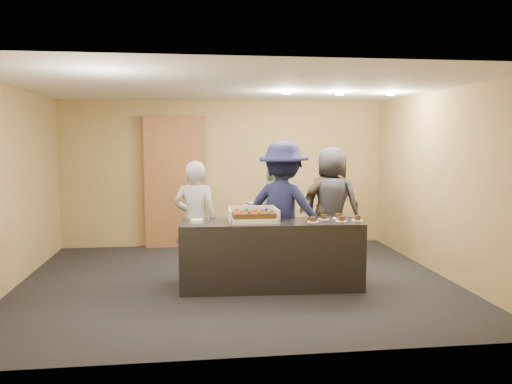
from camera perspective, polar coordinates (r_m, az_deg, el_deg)
room at (r=6.91m, az=-2.28°, el=0.74°), size 6.04×6.00×2.70m
serving_counter at (r=6.73m, az=1.74°, el=-7.17°), size 2.43×0.81×0.90m
storage_cabinet at (r=9.30m, az=-9.25°, el=1.15°), size 1.10×0.15×2.42m
cake_box at (r=6.62m, az=-0.32°, el=-3.01°), size 0.65×0.45×0.19m
sheet_cake at (r=6.59m, az=-0.30°, el=-2.59°), size 0.55×0.38×0.11m
plate_stack at (r=6.58m, az=-6.77°, el=-3.32°), size 0.17×0.17×0.04m
slice_a at (r=6.62m, az=6.51°, el=-3.24°), size 0.15×0.15×0.07m
slice_b at (r=6.84m, az=7.75°, el=-2.96°), size 0.15×0.15×0.07m
slice_c at (r=6.73m, az=9.73°, el=-3.13°), size 0.15×0.15×0.07m
slice_d at (r=6.96m, az=9.41°, el=-2.82°), size 0.15×0.15×0.07m
slice_e at (r=6.84m, az=11.49°, el=-3.02°), size 0.15×0.15×0.07m
person_server_grey at (r=7.01m, az=-6.92°, el=-3.35°), size 0.70×0.54×1.70m
person_sage_man at (r=7.57m, az=1.90°, el=-2.07°), size 1.04×0.90×1.84m
person_navy_man at (r=7.12m, az=3.11°, el=-2.10°), size 1.46×1.24×1.96m
person_brown_extra at (r=8.21m, az=8.40°, el=-1.80°), size 1.08×0.59×1.75m
person_dark_suit at (r=8.14m, az=8.66°, el=-1.41°), size 1.10×1.03×1.88m
ceiling_spotlights at (r=7.70m, az=9.51°, el=11.04°), size 1.72×0.12×0.03m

